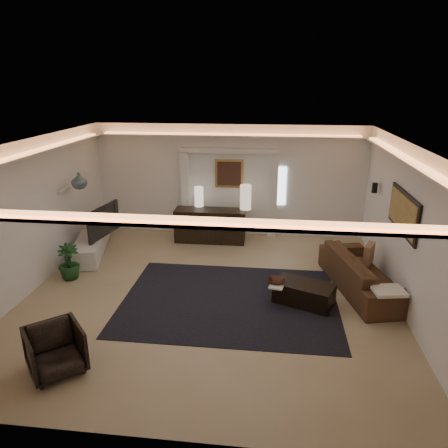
# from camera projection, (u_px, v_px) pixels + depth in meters

# --- Properties ---
(floor) EXTENTS (7.00, 7.00, 0.00)m
(floor) POSITION_uv_depth(u_px,v_px,m) (210.00, 294.00, 8.12)
(floor) COLOR tan
(floor) RESTS_ON ground
(ceiling) EXTENTS (7.00, 7.00, 0.00)m
(ceiling) POSITION_uv_depth(u_px,v_px,m) (208.00, 144.00, 7.18)
(ceiling) COLOR white
(ceiling) RESTS_ON ground
(wall_back) EXTENTS (7.00, 0.00, 7.00)m
(wall_back) POSITION_uv_depth(u_px,v_px,m) (229.00, 181.00, 10.94)
(wall_back) COLOR white
(wall_back) RESTS_ON ground
(wall_front) EXTENTS (7.00, 0.00, 7.00)m
(wall_front) POSITION_uv_depth(u_px,v_px,m) (159.00, 332.00, 4.36)
(wall_front) COLOR white
(wall_front) RESTS_ON ground
(wall_left) EXTENTS (0.00, 7.00, 7.00)m
(wall_left) POSITION_uv_depth(u_px,v_px,m) (29.00, 217.00, 8.04)
(wall_left) COLOR white
(wall_left) RESTS_ON ground
(wall_right) EXTENTS (0.00, 7.00, 7.00)m
(wall_right) POSITION_uv_depth(u_px,v_px,m) (408.00, 231.00, 7.27)
(wall_right) COLOR white
(wall_right) RESTS_ON ground
(cove_soffit) EXTENTS (7.00, 7.00, 0.04)m
(cove_soffit) POSITION_uv_depth(u_px,v_px,m) (209.00, 160.00, 7.27)
(cove_soffit) COLOR silver
(cove_soffit) RESTS_ON ceiling
(daylight_slit) EXTENTS (0.25, 0.03, 1.00)m
(daylight_slit) POSITION_uv_depth(u_px,v_px,m) (281.00, 186.00, 10.80)
(daylight_slit) COLOR white
(daylight_slit) RESTS_ON wall_back
(area_rug) EXTENTS (4.00, 3.00, 0.01)m
(area_rug) POSITION_uv_depth(u_px,v_px,m) (230.00, 300.00, 7.89)
(area_rug) COLOR black
(area_rug) RESTS_ON ground
(pilaster_left) EXTENTS (0.22, 0.20, 2.20)m
(pilaster_left) POSITION_uv_depth(u_px,v_px,m) (186.00, 193.00, 11.09)
(pilaster_left) COLOR silver
(pilaster_left) RESTS_ON ground
(pilaster_right) EXTENTS (0.22, 0.20, 2.20)m
(pilaster_right) POSITION_uv_depth(u_px,v_px,m) (273.00, 196.00, 10.83)
(pilaster_right) COLOR silver
(pilaster_right) RESTS_ON ground
(alcove_header) EXTENTS (2.52, 0.20, 0.12)m
(alcove_header) POSITION_uv_depth(u_px,v_px,m) (229.00, 151.00, 10.59)
(alcove_header) COLOR silver
(alcove_header) RESTS_ON wall_back
(painting_frame) EXTENTS (0.74, 0.04, 0.74)m
(painting_frame) POSITION_uv_depth(u_px,v_px,m) (229.00, 174.00, 10.85)
(painting_frame) COLOR tan
(painting_frame) RESTS_ON wall_back
(painting_canvas) EXTENTS (0.62, 0.02, 0.62)m
(painting_canvas) POSITION_uv_depth(u_px,v_px,m) (229.00, 174.00, 10.82)
(painting_canvas) COLOR #4C2D1E
(painting_canvas) RESTS_ON wall_back
(art_panel_frame) EXTENTS (0.04, 1.64, 0.74)m
(art_panel_frame) POSITION_uv_depth(u_px,v_px,m) (404.00, 213.00, 7.47)
(art_panel_frame) COLOR black
(art_panel_frame) RESTS_ON wall_right
(art_panel_gold) EXTENTS (0.02, 1.50, 0.62)m
(art_panel_gold) POSITION_uv_depth(u_px,v_px,m) (402.00, 212.00, 7.47)
(art_panel_gold) COLOR tan
(art_panel_gold) RESTS_ON wall_right
(wall_sconce) EXTENTS (0.12, 0.12, 0.22)m
(wall_sconce) POSITION_uv_depth(u_px,v_px,m) (375.00, 188.00, 9.27)
(wall_sconce) COLOR black
(wall_sconce) RESTS_ON wall_right
(wall_niche) EXTENTS (0.10, 0.55, 0.04)m
(wall_niche) POSITION_uv_depth(u_px,v_px,m) (65.00, 189.00, 9.28)
(wall_niche) COLOR silver
(wall_niche) RESTS_ON wall_left
(console) EXTENTS (1.78, 0.57, 0.89)m
(console) POSITION_uv_depth(u_px,v_px,m) (210.00, 226.00, 10.71)
(console) COLOR black
(console) RESTS_ON ground
(lamp_left) EXTENTS (0.26, 0.26, 0.51)m
(lamp_left) POSITION_uv_depth(u_px,v_px,m) (199.00, 197.00, 10.78)
(lamp_left) COLOR #FFEECE
(lamp_left) RESTS_ON console
(lamp_right) EXTENTS (0.32, 0.32, 0.63)m
(lamp_right) POSITION_uv_depth(u_px,v_px,m) (246.00, 200.00, 10.53)
(lamp_right) COLOR beige
(lamp_right) RESTS_ON console
(media_ledge) EXTENTS (1.09, 2.32, 0.42)m
(media_ledge) POSITION_uv_depth(u_px,v_px,m) (92.00, 243.00, 10.06)
(media_ledge) COLOR silver
(media_ledge) RESTS_ON ground
(tv) EXTENTS (1.28, 0.37, 0.73)m
(tv) POSITION_uv_depth(u_px,v_px,m) (99.00, 220.00, 9.85)
(tv) COLOR black
(tv) RESTS_ON media_ledge
(figurine) EXTENTS (0.19, 0.19, 0.41)m
(figurine) POSITION_uv_depth(u_px,v_px,m) (105.00, 215.00, 10.79)
(figurine) COLOR #3F2415
(figurine) RESTS_ON media_ledge
(ginger_jar) EXTENTS (0.40, 0.40, 0.36)m
(ginger_jar) POSITION_uv_depth(u_px,v_px,m) (79.00, 181.00, 9.20)
(ginger_jar) COLOR #455466
(ginger_jar) RESTS_ON wall_niche
(plant) EXTENTS (0.59, 0.59, 0.75)m
(plant) POSITION_uv_depth(u_px,v_px,m) (69.00, 262.00, 8.65)
(plant) COLOR #183E18
(plant) RESTS_ON ground
(sofa) EXTENTS (2.61, 1.51, 0.72)m
(sofa) POSITION_uv_depth(u_px,v_px,m) (363.00, 273.00, 8.21)
(sofa) COLOR #4E3219
(sofa) RESTS_ON ground
(throw_blanket) EXTENTS (0.59, 0.51, 0.06)m
(throw_blanket) POSITION_uv_depth(u_px,v_px,m) (389.00, 291.00, 7.11)
(throw_blanket) COLOR beige
(throw_blanket) RESTS_ON sofa
(throw_pillow) EXTENTS (0.30, 0.45, 0.43)m
(throw_pillow) POSITION_uv_depth(u_px,v_px,m) (369.00, 254.00, 8.61)
(throw_pillow) COLOR #946D4B
(throw_pillow) RESTS_ON sofa
(coffee_table) EXTENTS (1.19, 0.93, 0.39)m
(coffee_table) POSITION_uv_depth(u_px,v_px,m) (304.00, 293.00, 7.74)
(coffee_table) COLOR black
(coffee_table) RESTS_ON ground
(bowl) EXTENTS (0.40, 0.40, 0.08)m
(bowl) POSITION_uv_depth(u_px,v_px,m) (276.00, 281.00, 7.67)
(bowl) COLOR black
(bowl) RESTS_ON coffee_table
(magazine) EXTENTS (0.28, 0.23, 0.03)m
(magazine) POSITION_uv_depth(u_px,v_px,m) (276.00, 287.00, 7.51)
(magazine) COLOR beige
(magazine) RESTS_ON coffee_table
(armchair) EXTENTS (1.04, 1.04, 0.68)m
(armchair) POSITION_uv_depth(u_px,v_px,m) (55.00, 350.00, 5.88)
(armchair) COLOR black
(armchair) RESTS_ON ground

